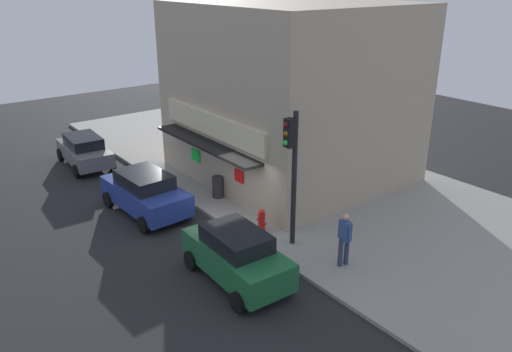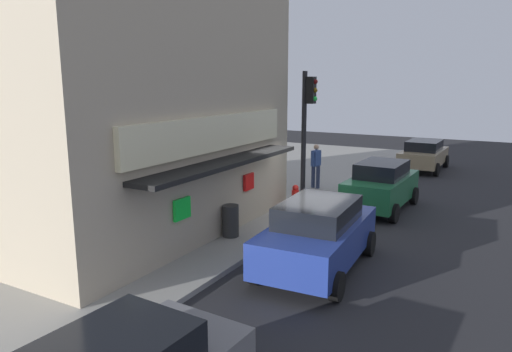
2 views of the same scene
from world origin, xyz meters
name	(u,v)px [view 2 (image 2 of 2)]	position (x,y,z in m)	size (l,w,h in m)	color
ground_plane	(302,225)	(0.00, 0.00, 0.00)	(52.62, 52.62, 0.00)	#232326
sidewalk	(168,202)	(0.00, 5.48, 0.07)	(35.08, 10.97, 0.13)	gray
corner_building	(100,99)	(-2.85, 5.61, 3.99)	(9.38, 9.23, 7.73)	tan
traffic_light	(307,119)	(2.56, 1.00, 3.18)	(0.32, 0.58, 4.74)	black
fire_hydrant	(295,197)	(1.20, 0.79, 0.55)	(0.50, 0.26, 0.87)	red
trash_can	(230,221)	(-2.34, 1.22, 0.59)	(0.48, 0.48, 0.92)	#2D2D2D
pedestrian	(316,164)	(4.66, 1.44, 1.14)	(0.57, 0.42, 1.83)	navy
potted_plant_by_doorway	(162,226)	(-3.79, 2.52, 0.64)	(0.54, 0.54, 0.91)	brown
parked_car_green	(381,185)	(3.12, -1.68, 0.88)	(4.00, 2.05, 1.72)	#1E6038
parked_car_tan	(424,155)	(11.82, -1.61, 0.79)	(4.01, 2.12, 1.52)	#9E8966
parked_car_blue	(318,234)	(-3.06, -1.73, 0.87)	(4.30, 2.27, 1.70)	navy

